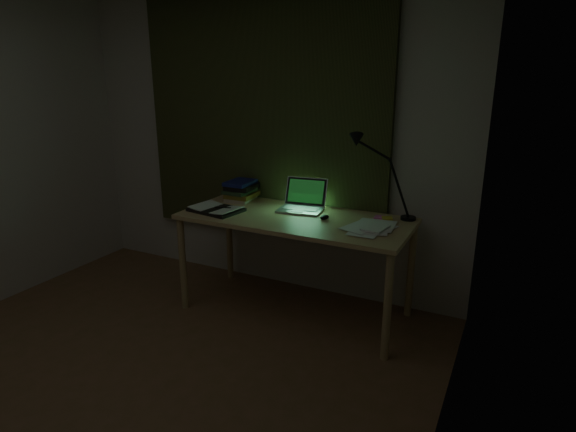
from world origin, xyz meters
The scene contains 13 objects.
floor centered at (0.00, 0.00, 0.00)m, with size 3.50×4.00×0.00m, color brown.
wall_back centered at (0.00, 2.00, 1.25)m, with size 3.50×0.00×2.50m, color beige.
wall_right centered at (1.75, 0.00, 1.25)m, with size 0.00×4.00×2.50m, color beige.
curtain centered at (0.00, 1.96, 1.45)m, with size 2.20×0.06×2.00m, color #2D3018.
desk centered at (0.51, 1.54, 0.39)m, with size 1.72×0.75×0.78m, color #D9B175, non-canonical shape.
laptop centered at (0.48, 1.70, 0.90)m, with size 0.33×0.38×0.24m, color silver, non-canonical shape.
open_textbook centered at (-0.10, 1.41, 0.80)m, with size 0.39×0.28×0.03m, color silver, non-canonical shape.
book_stack centered at (-0.10, 1.77, 0.87)m, with size 0.21×0.26×0.17m, color silver, non-canonical shape.
loose_papers centered at (1.09, 1.52, 0.79)m, with size 0.32×0.33×0.02m, color white, non-canonical shape.
mouse centered at (0.73, 1.58, 0.80)m, with size 0.05×0.08×0.03m, color black.
sticky_yellow centered at (1.14, 1.78, 0.79)m, with size 0.08×0.08×0.02m, color gold.
sticky_pink centered at (1.09, 1.77, 0.79)m, with size 0.08×0.08×0.02m, color #FF63BB.
desk_lamp centered at (1.28, 1.84, 1.08)m, with size 0.40×0.31×0.60m, color black, non-canonical shape.
Camera 1 is at (1.99, -1.55, 1.83)m, focal length 30.00 mm.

